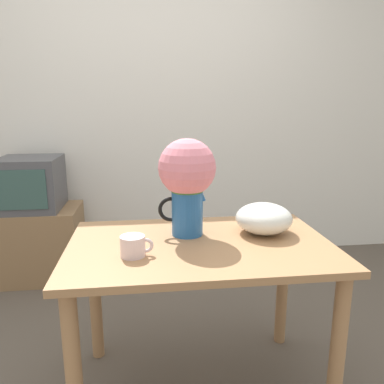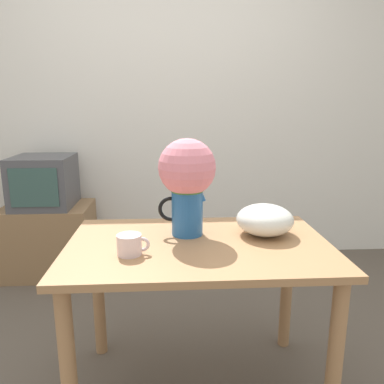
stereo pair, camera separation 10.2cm
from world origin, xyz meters
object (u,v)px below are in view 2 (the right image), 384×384
Objects in this scene: flower_vase at (187,177)px; white_bowl at (265,220)px; coffee_mug at (130,245)px; tv_set at (44,181)px.

white_bowl is (0.35, -0.02, -0.19)m from flower_vase.
coffee_mug is at bearing -136.60° from flower_vase.
coffee_mug is 1.61m from tv_set.
coffee_mug is (-0.23, -0.22, -0.22)m from flower_vase.
flower_vase is 3.37× the size of coffee_mug.
white_bowl is at bearing -3.84° from flower_vase.
tv_set is at bearing 130.38° from flower_vase.
white_bowl is (0.58, 0.20, 0.03)m from coffee_mug.
tv_set is (-1.36, 1.21, -0.06)m from white_bowl.
tv_set is (-0.78, 1.41, -0.03)m from coffee_mug.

